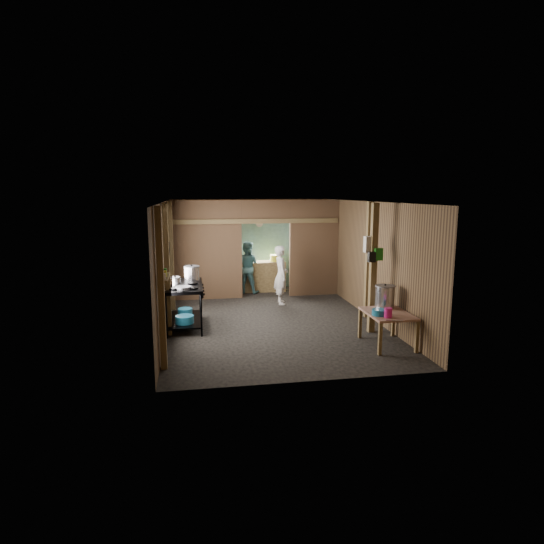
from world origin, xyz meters
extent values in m
cube|color=black|center=(0.00, 0.00, 0.00)|extent=(4.50, 7.00, 0.00)
cube|color=#302F2E|center=(0.00, 0.00, 2.60)|extent=(4.50, 7.00, 0.00)
cube|color=brown|center=(0.00, 3.50, 1.30)|extent=(4.50, 0.00, 2.60)
cube|color=brown|center=(0.00, -3.50, 1.30)|extent=(4.50, 0.00, 2.60)
cube|color=brown|center=(-2.25, 0.00, 1.30)|extent=(0.00, 7.00, 2.60)
cube|color=brown|center=(2.25, 0.00, 1.30)|extent=(0.00, 7.00, 2.60)
cube|color=brown|center=(-1.32, 2.20, 1.30)|extent=(1.85, 0.10, 2.60)
cube|color=brown|center=(1.57, 2.20, 1.30)|extent=(1.35, 0.10, 2.60)
cube|color=brown|center=(0.25, 2.20, 2.30)|extent=(1.30, 0.10, 0.60)
cube|color=#7EB7AF|center=(0.00, 3.44, 1.25)|extent=(4.40, 0.06, 2.50)
cube|color=olive|center=(0.30, 2.95, 0.42)|extent=(1.20, 0.50, 0.85)
cylinder|color=beige|center=(0.25, 3.40, 1.90)|extent=(0.20, 0.03, 0.20)
cube|color=olive|center=(-2.18, -2.60, 1.30)|extent=(0.10, 0.12, 2.60)
cube|color=olive|center=(-2.18, -0.80, 1.30)|extent=(0.10, 0.12, 2.60)
cube|color=olive|center=(-2.18, 1.20, 1.30)|extent=(0.10, 0.12, 2.60)
cube|color=olive|center=(2.18, -0.20, 1.30)|extent=(0.10, 0.12, 2.60)
cube|color=olive|center=(1.85, -1.30, 1.30)|extent=(0.12, 0.12, 2.60)
cube|color=olive|center=(0.00, 2.15, 2.05)|extent=(4.40, 0.12, 0.12)
cylinder|color=slate|center=(-2.21, 0.40, 1.65)|extent=(0.03, 0.34, 0.34)
cylinder|color=black|center=(-2.21, 0.80, 1.55)|extent=(0.03, 0.30, 0.30)
cube|color=olive|center=(-2.15, -2.10, 1.40)|extent=(0.14, 0.80, 0.03)
cylinder|color=beige|center=(-2.15, -2.35, 1.47)|extent=(0.07, 0.07, 0.10)
cylinder|color=gold|center=(-2.15, -2.10, 1.47)|extent=(0.08, 0.08, 0.10)
cylinder|color=#197518|center=(-2.15, -1.88, 1.47)|extent=(0.06, 0.06, 0.10)
cube|color=beige|center=(1.80, -1.22, 1.78)|extent=(0.22, 0.15, 0.32)
cube|color=#197518|center=(1.92, -1.36, 1.60)|extent=(0.16, 0.12, 0.24)
cube|color=black|center=(1.78, -1.38, 1.55)|extent=(0.14, 0.10, 0.20)
cylinder|color=#1D6E95|center=(-1.88, -0.65, 0.26)|extent=(0.38, 0.38, 0.16)
cylinder|color=#1D6E95|center=(-1.88, 0.05, 0.24)|extent=(0.32, 0.32, 0.13)
cylinder|color=#1D6E95|center=(1.61, -2.27, 0.67)|extent=(0.36, 0.36, 0.11)
cylinder|color=#C81B78|center=(1.69, -2.44, 0.71)|extent=(0.17, 0.17, 0.17)
cube|color=silver|center=(1.72, -2.65, 0.63)|extent=(0.30, 0.11, 0.01)
cylinder|color=gold|center=(0.66, 2.95, 0.94)|extent=(0.33, 0.33, 0.19)
imported|color=white|center=(0.50, 1.37, 0.74)|extent=(0.37, 0.55, 1.48)
imported|color=teal|center=(-0.20, 2.77, 0.73)|extent=(0.86, 0.77, 1.45)
camera|label=1|loc=(-1.66, -9.81, 2.81)|focal=30.27mm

